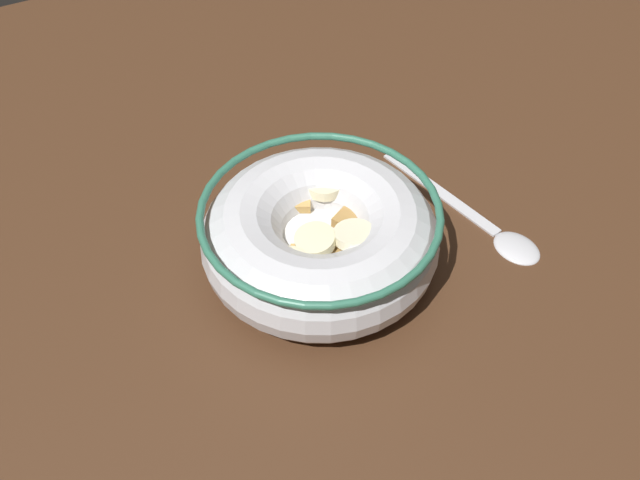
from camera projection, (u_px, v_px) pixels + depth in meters
ground_plane at (320, 275)px, 60.55cm from camera, size 102.29×102.29×2.00cm
cereal_bowl at (320, 237)px, 57.39cm from camera, size 17.92×17.92×6.25cm
spoon at (492, 227)px, 62.30cm from camera, size 5.69×16.97×0.80cm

